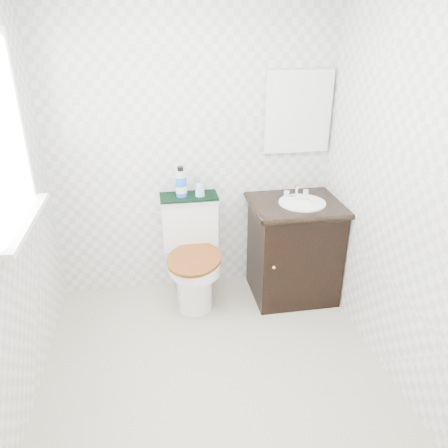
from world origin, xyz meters
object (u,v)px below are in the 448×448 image
object	(u,v)px
toilet	(192,259)
vanity	(294,247)
trash_bin	(193,281)
cup	(200,190)
mouthwash_bottle	(181,183)

from	to	relation	value
toilet	vanity	bearing A→B (deg)	-4.35
trash_bin	cup	world-z (taller)	cup
cup	toilet	bearing A→B (deg)	-128.71
trash_bin	mouthwash_bottle	xyz separation A→B (m)	(-0.06, 0.10, 0.82)
vanity	trash_bin	bearing A→B (deg)	174.43
vanity	mouthwash_bottle	world-z (taller)	mouthwash_bottle
toilet	vanity	distance (m)	0.82
toilet	trash_bin	size ratio (longest dim) A/B	3.03
trash_bin	toilet	bearing A→B (deg)	-90.00
cup	mouthwash_bottle	bearing A→B (deg)	174.66
mouthwash_bottle	cup	size ratio (longest dim) A/B	2.51
toilet	trash_bin	world-z (taller)	toilet
vanity	mouthwash_bottle	bearing A→B (deg)	168.23
vanity	mouthwash_bottle	distance (m)	1.04
vanity	cup	distance (m)	0.89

